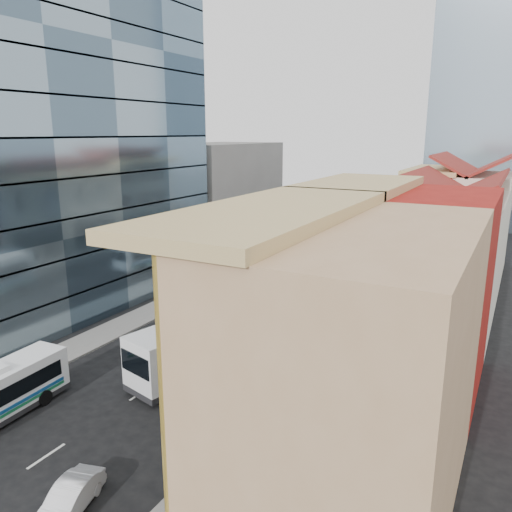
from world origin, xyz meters
The scene contains 13 objects.
ground centered at (0.00, 0.00, 0.00)m, with size 200.00×200.00×0.00m, color black.
sidewalk_right centered at (8.50, 22.00, 0.07)m, with size 3.00×90.00×0.15m, color slate.
sidewalk_left centered at (-8.50, 22.00, 0.07)m, with size 3.00×90.00×0.15m, color slate.
shophouse_tan centered at (14.00, 5.00, 6.00)m, with size 8.00×14.00×12.00m, color tan.
shophouse_red centered at (14.00, 17.00, 6.00)m, with size 8.00×10.00×12.00m, color maroon.
shophouse_cream_near centered at (14.00, 26.50, 5.00)m, with size 8.00×9.00×10.00m, color silver.
shophouse_cream_mid centered at (14.00, 35.50, 5.00)m, with size 8.00×9.00×10.00m, color silver.
shophouse_cream_far centered at (14.00, 46.00, 5.50)m, with size 8.00×12.00×11.00m, color silver.
office_tower centered at (-17.00, 19.00, 15.00)m, with size 12.00×26.00×30.00m, color #3F5363.
office_block_far centered at (-16.00, 42.00, 7.00)m, with size 10.00×18.00×14.00m, color gray.
bus_left_far centered at (-3.84, 32.39, 1.83)m, with size 2.67×11.42×3.66m, color white, non-canonical shape.
bus_right centered at (2.00, 13.15, 2.05)m, with size 2.99×12.76×4.09m, color silver, non-canonical shape.
sedan_right centered at (3.94, -1.05, 0.62)m, with size 1.32×3.77×1.24m, color silver.
Camera 1 is at (19.10, -12.88, 15.38)m, focal length 35.00 mm.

